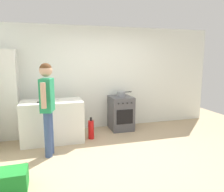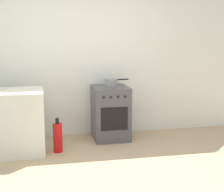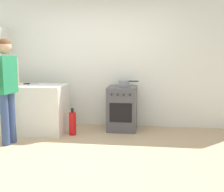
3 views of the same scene
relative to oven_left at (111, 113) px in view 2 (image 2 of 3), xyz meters
name	(u,v)px [view 2 (image 2 of 3)]	position (x,y,z in m)	size (l,w,h in m)	color
ground_plane	(108,180)	(-0.35, -1.58, -0.43)	(8.00, 8.00, 0.00)	tan
back_wall	(85,57)	(-0.35, 0.37, 0.87)	(6.00, 0.10, 2.60)	silver
oven_left	(111,113)	(0.00, 0.00, 0.00)	(0.55, 0.62, 0.85)	#4C4C51
pot	(111,82)	(0.02, 0.07, 0.48)	(0.39, 0.21, 0.12)	gray
fire_extinguisher	(58,137)	(-0.87, -0.48, -0.21)	(0.13, 0.13, 0.50)	red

